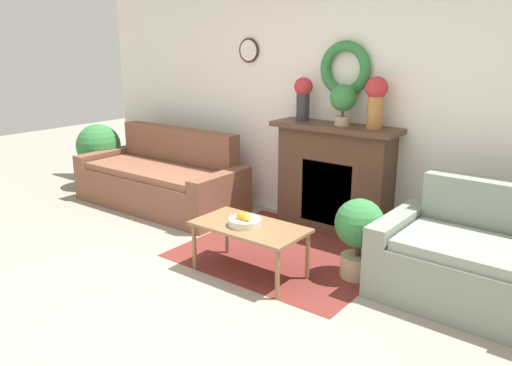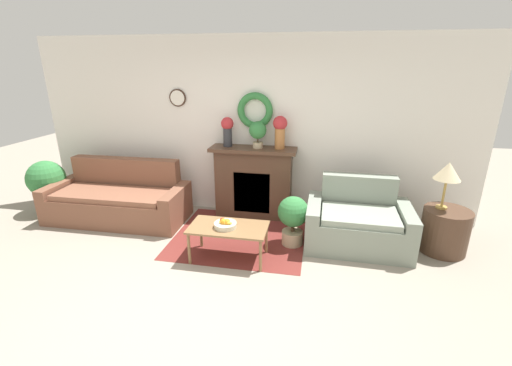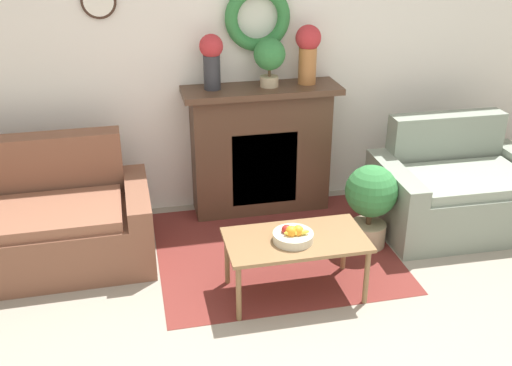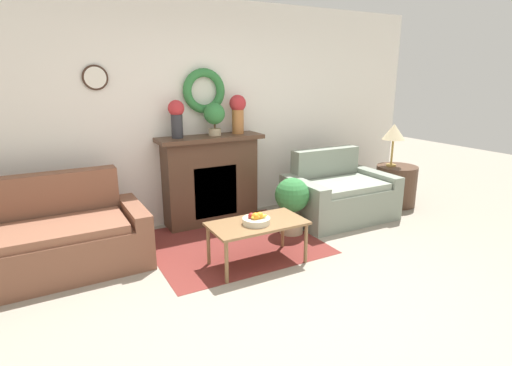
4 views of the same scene
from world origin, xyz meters
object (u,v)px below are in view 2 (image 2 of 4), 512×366
object	(u,v)px
fireplace	(254,182)
potted_plant_floor_by_loveseat	(293,216)
side_table_by_loveseat	(445,231)
coffee_table	(228,230)
potted_plant_on_mantel	(258,132)
vase_on_mantel_left	(227,129)
vase_on_mantel_right	(280,130)
table_lamp	(448,172)
potted_plant_floor_by_couch	(47,181)
fruit_bowl	(225,224)
loveseat_right	(358,223)
couch_left	(119,200)

from	to	relation	value
fireplace	potted_plant_floor_by_loveseat	xyz separation A→B (m)	(0.68, -0.81, -0.16)
side_table_by_loveseat	potted_plant_floor_by_loveseat	world-z (taller)	potted_plant_floor_by_loveseat
coffee_table	potted_plant_on_mantel	bearing A→B (deg)	84.63
side_table_by_loveseat	potted_plant_on_mantel	distance (m)	2.81
vase_on_mantel_left	vase_on_mantel_right	bearing A→B (deg)	0.00
table_lamp	potted_plant_floor_by_couch	world-z (taller)	table_lamp
fruit_bowl	vase_on_mantel_right	bearing A→B (deg)	70.57
coffee_table	table_lamp	distance (m)	2.77
table_lamp	potted_plant_floor_by_loveseat	bearing A→B (deg)	-172.51
vase_on_mantel_right	potted_plant_on_mantel	size ratio (longest dim) A/B	1.22
side_table_by_loveseat	fireplace	bearing A→B (deg)	166.52
loveseat_right	coffee_table	world-z (taller)	loveseat_right
potted_plant_on_mantel	potted_plant_floor_by_couch	distance (m)	3.48
side_table_by_loveseat	potted_plant_floor_by_loveseat	distance (m)	1.93
loveseat_right	vase_on_mantel_right	size ratio (longest dim) A/B	2.81
loveseat_right	table_lamp	xyz separation A→B (m)	(1.00, 0.07, 0.74)
fireplace	potted_plant_on_mantel	xyz separation A→B (m)	(0.07, -0.01, 0.79)
coffee_table	loveseat_right	bearing A→B (deg)	23.01
couch_left	potted_plant_floor_by_couch	bearing A→B (deg)	177.32
potted_plant_on_mantel	potted_plant_floor_by_couch	world-z (taller)	potted_plant_on_mantel
coffee_table	fruit_bowl	distance (m)	0.10
table_lamp	coffee_table	bearing A→B (deg)	-163.93
couch_left	table_lamp	bearing A→B (deg)	-1.71
potted_plant_floor_by_couch	loveseat_right	bearing A→B (deg)	-2.24
fireplace	couch_left	world-z (taller)	fireplace
fruit_bowl	potted_plant_on_mantel	world-z (taller)	potted_plant_on_mantel
vase_on_mantel_left	vase_on_mantel_right	distance (m)	0.79
vase_on_mantel_left	potted_plant_floor_by_loveseat	world-z (taller)	vase_on_mantel_left
couch_left	fruit_bowl	bearing A→B (deg)	-24.44
coffee_table	table_lamp	world-z (taller)	table_lamp
table_lamp	potted_plant_on_mantel	bearing A→B (deg)	167.37
loveseat_right	vase_on_mantel_left	bearing A→B (deg)	162.65
vase_on_mantel_right	side_table_by_loveseat	bearing A→B (deg)	-15.89
vase_on_mantel_left	vase_on_mantel_right	xyz separation A→B (m)	(0.79, 0.00, 0.02)
coffee_table	side_table_by_loveseat	size ratio (longest dim) A/B	1.66
couch_left	potted_plant_on_mantel	size ratio (longest dim) A/B	5.34
vase_on_mantel_right	loveseat_right	bearing A→B (deg)	-29.57
table_lamp	vase_on_mantel_right	xyz separation A→B (m)	(-2.14, 0.57, 0.34)
table_lamp	vase_on_mantel_left	bearing A→B (deg)	168.94
table_lamp	vase_on_mantel_right	world-z (taller)	vase_on_mantel_right
vase_on_mantel_right	couch_left	bearing A→B (deg)	-168.35
loveseat_right	table_lamp	size ratio (longest dim) A/B	2.25
vase_on_mantel_left	potted_plant_floor_by_loveseat	bearing A→B (deg)	-36.99
table_lamp	vase_on_mantel_right	bearing A→B (deg)	165.02
fireplace	coffee_table	xyz separation A→B (m)	(-0.06, -1.31, -0.17)
vase_on_mantel_left	potted_plant_on_mantel	size ratio (longest dim) A/B	1.12
couch_left	potted_plant_floor_by_loveseat	bearing A→B (deg)	-7.44
fruit_bowl	potted_plant_on_mantel	size ratio (longest dim) A/B	0.69
couch_left	potted_plant_floor_by_couch	size ratio (longest dim) A/B	2.48
loveseat_right	potted_plant_floor_by_couch	bearing A→B (deg)	178.93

